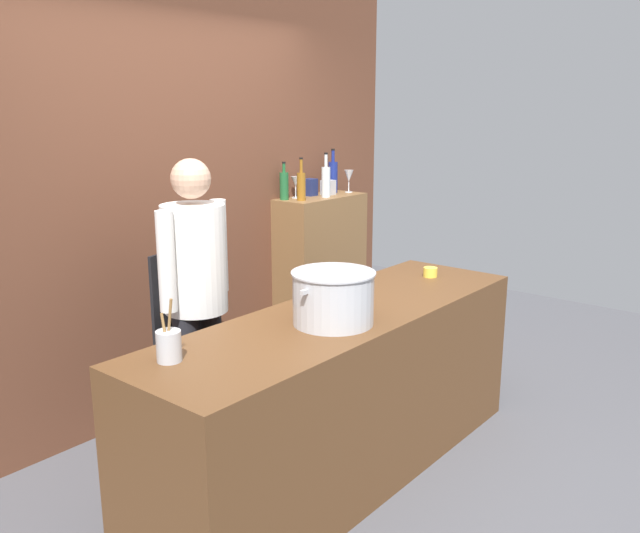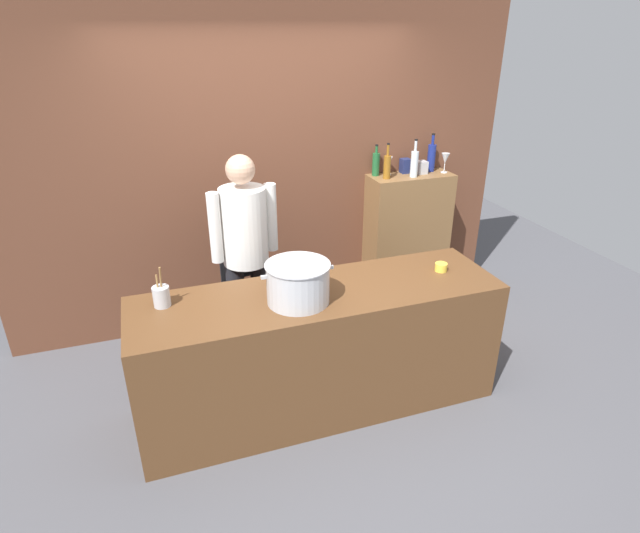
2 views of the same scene
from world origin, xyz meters
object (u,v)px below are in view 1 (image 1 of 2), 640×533
object	(u,v)px
chef	(195,288)
spice_tin_silver	(328,187)
wine_glass_short	(349,177)
wine_glass_wide	(296,183)
utensil_crock	(169,345)
butter_jar	(430,272)
wine_bottle_cobalt	(333,176)
stockpot_large	(333,298)
wine_bottle_clear	(326,181)
wine_bottle_amber	(301,185)
spice_tin_navy	(310,187)
wine_bottle_green	(284,185)

from	to	relation	value
chef	spice_tin_silver	xyz separation A→B (m)	(1.71, 0.46, 0.35)
wine_glass_short	wine_glass_wide	size ratio (longest dim) A/B	1.10
utensil_crock	butter_jar	world-z (taller)	utensil_crock
utensil_crock	wine_bottle_cobalt	world-z (taller)	wine_bottle_cobalt
stockpot_large	butter_jar	bearing A→B (deg)	4.87
wine_bottle_clear	spice_tin_silver	world-z (taller)	wine_bottle_clear
butter_jar	wine_bottle_clear	size ratio (longest dim) A/B	0.26
utensil_crock	wine_glass_wide	distance (m)	2.38
wine_bottle_clear	wine_bottle_amber	bearing A→B (deg)	173.90
wine_bottle_clear	utensil_crock	bearing A→B (deg)	-156.32
butter_jar	wine_bottle_cobalt	world-z (taller)	wine_bottle_cobalt
wine_glass_short	spice_tin_navy	bearing A→B (deg)	162.67
spice_tin_silver	wine_bottle_clear	bearing A→B (deg)	-148.10
wine_bottle_green	utensil_crock	bearing A→B (deg)	-149.82
wine_bottle_amber	spice_tin_silver	xyz separation A→B (m)	(0.37, 0.05, -0.05)
utensil_crock	wine_bottle_green	bearing A→B (deg)	30.18
wine_bottle_green	wine_glass_short	bearing A→B (deg)	-10.06
chef	wine_bottle_cobalt	world-z (taller)	chef
wine_glass_short	spice_tin_navy	xyz separation A→B (m)	(-0.34, 0.11, -0.06)
wine_bottle_cobalt	spice_tin_silver	world-z (taller)	wine_bottle_cobalt
utensil_crock	wine_bottle_green	size ratio (longest dim) A/B	0.98
wine_bottle_green	wine_glass_short	xyz separation A→B (m)	(0.63, -0.11, 0.02)
wine_bottle_green	wine_glass_wide	bearing A→B (deg)	-2.51
wine_bottle_green	spice_tin_navy	xyz separation A→B (m)	(0.29, -0.01, -0.04)
spice_tin_silver	wine_glass_wide	bearing A→B (deg)	166.94
wine_bottle_green	butter_jar	bearing A→B (deg)	-92.55
wine_bottle_clear	wine_bottle_green	world-z (taller)	wine_bottle_clear
wine_bottle_cobalt	wine_glass_wide	world-z (taller)	wine_bottle_cobalt
stockpot_large	wine_bottle_amber	bearing A→B (deg)	46.08
chef	wine_bottle_green	size ratio (longest dim) A/B	6.07
butter_jar	wine_glass_short	size ratio (longest dim) A/B	0.49
spice_tin_navy	wine_bottle_cobalt	bearing A→B (deg)	-4.48
butter_jar	spice_tin_silver	world-z (taller)	spice_tin_silver
chef	wine_glass_wide	xyz separation A→B (m)	(1.42, 0.53, 0.41)
wine_bottle_cobalt	spice_tin_navy	distance (m)	0.26
wine_bottle_clear	spice_tin_navy	bearing A→B (deg)	93.87
utensil_crock	wine_glass_wide	xyz separation A→B (m)	(2.06, 1.13, 0.40)
stockpot_large	wine_bottle_clear	bearing A→B (deg)	40.03
wine_bottle_clear	wine_glass_wide	distance (m)	0.23
wine_bottle_clear	chef	bearing A→B (deg)	-166.49
wine_bottle_green	wine_bottle_amber	distance (m)	0.13
chef	wine_glass_short	world-z (taller)	chef
wine_bottle_amber	spice_tin_navy	world-z (taller)	wine_bottle_amber
wine_bottle_cobalt	wine_bottle_green	bearing A→B (deg)	177.35
chef	wine_bottle_amber	distance (m)	1.47
wine_bottle_clear	wine_glass_short	world-z (taller)	wine_bottle_clear
wine_bottle_amber	wine_glass_wide	xyz separation A→B (m)	(0.07, 0.12, 0.00)
wine_glass_short	spice_tin_navy	size ratio (longest dim) A/B	1.37
stockpot_large	spice_tin_navy	distance (m)	1.98
stockpot_large	butter_jar	distance (m)	1.09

